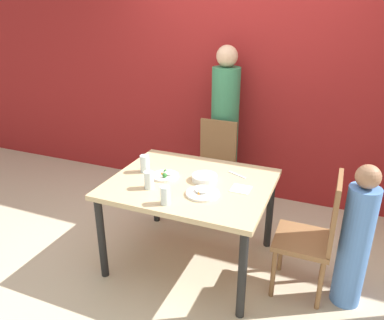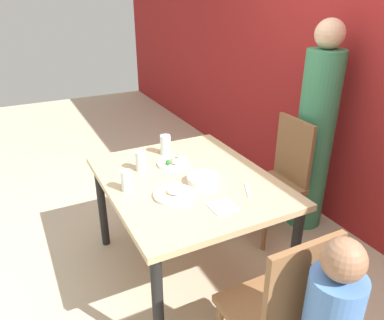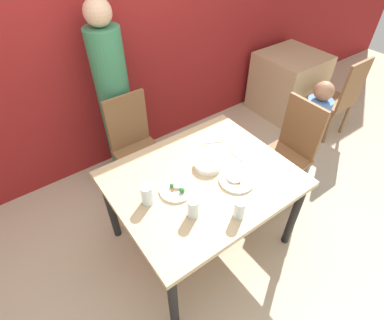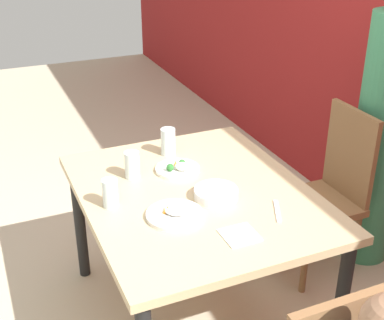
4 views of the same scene
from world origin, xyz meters
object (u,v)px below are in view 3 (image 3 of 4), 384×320
at_px(chair_child_spot, 289,150).
at_px(person_child, 308,138).
at_px(plate_rice_adult, 176,189).
at_px(person_adult, 116,103).
at_px(glass_water_tall, 147,195).
at_px(chair_adult_spot, 136,145).
at_px(bowl_curry, 208,164).

height_order(chair_child_spot, person_child, person_child).
bearing_deg(plate_rice_adult, person_child, -0.39).
height_order(chair_child_spot, person_adult, person_adult).
xyz_separation_m(chair_child_spot, person_child, (0.27, 0.00, 0.00)).
bearing_deg(plate_rice_adult, chair_child_spot, -0.48).
xyz_separation_m(person_adult, plate_rice_adult, (-0.12, -1.16, -0.03)).
bearing_deg(glass_water_tall, chair_adult_spot, 68.78).
bearing_deg(chair_adult_spot, person_child, -32.96).
xyz_separation_m(chair_adult_spot, person_adult, (-0.00, 0.31, 0.28)).
bearing_deg(person_child, glass_water_tall, 178.76).
bearing_deg(plate_rice_adult, bowl_curry, 10.59).
xyz_separation_m(person_child, bowl_curry, (-1.14, 0.07, 0.25)).
bearing_deg(person_adult, person_child, -41.36).
xyz_separation_m(chair_adult_spot, bowl_curry, (0.19, -0.80, 0.26)).
relative_size(chair_adult_spot, plate_rice_adult, 4.37).
distance_m(bowl_curry, plate_rice_adult, 0.32).
height_order(person_child, bowl_curry, person_child).
distance_m(chair_adult_spot, glass_water_tall, 0.94).
height_order(chair_child_spot, bowl_curry, chair_child_spot).
xyz_separation_m(chair_child_spot, glass_water_tall, (-1.39, 0.04, 0.30)).
bearing_deg(person_child, plate_rice_adult, 179.61).
bearing_deg(plate_rice_adult, glass_water_tall, 172.72).
distance_m(bowl_curry, glass_water_tall, 0.52).
bearing_deg(glass_water_tall, plate_rice_adult, -7.28).
xyz_separation_m(person_adult, person_child, (1.33, -1.17, -0.28)).
relative_size(person_child, bowl_curry, 5.46).
xyz_separation_m(person_adult, glass_water_tall, (-0.32, -1.14, 0.02)).
distance_m(person_child, bowl_curry, 1.17).
relative_size(chair_adult_spot, glass_water_tall, 6.69).
distance_m(chair_child_spot, plate_rice_adult, 1.21).
relative_size(chair_child_spot, person_adult, 0.58).
bearing_deg(plate_rice_adult, chair_adult_spot, 82.05).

